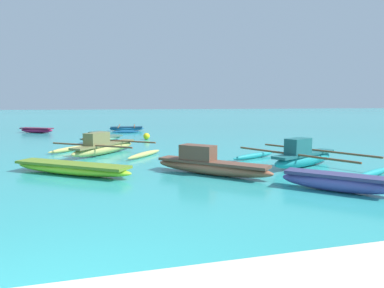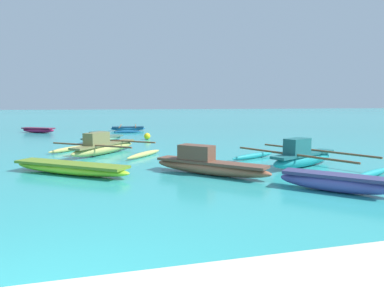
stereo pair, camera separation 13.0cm
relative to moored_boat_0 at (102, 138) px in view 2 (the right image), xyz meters
name	(u,v)px [view 2 (the right image)]	position (x,y,z in m)	size (l,w,h in m)	color
moored_boat_0	(102,138)	(0.00, 0.00, 0.00)	(2.50, 2.74, 0.59)	#68A183
moored_boat_1	(128,128)	(1.91, 7.30, -0.03)	(2.67, 4.43, 0.39)	#1C6091
moored_boat_2	(38,130)	(-4.51, 7.05, 0.00)	(2.63, 1.98, 0.37)	#981644
moored_boat_3	(335,182)	(5.45, -12.65, 0.03)	(2.25, 2.31, 0.43)	#514E9F
moored_boat_4	(70,168)	(-0.92, -8.88, -0.01)	(3.76, 3.07, 0.35)	#A1DE2A
moored_boat_5	(208,164)	(3.07, -9.93, 0.10)	(3.08, 3.17, 0.86)	#9F5D3F
moored_boat_6	(103,147)	(0.05, -4.89, 0.10)	(4.70, 4.41, 0.94)	tan
moored_boat_7	(303,157)	(6.53, -9.56, 0.11)	(4.04, 5.14, 0.98)	teal
mooring_buoy_0	(147,136)	(2.56, 0.53, -0.02)	(0.38, 0.38, 0.38)	yellow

